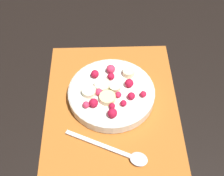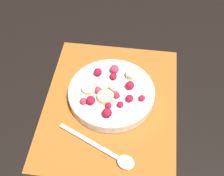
% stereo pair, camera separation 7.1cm
% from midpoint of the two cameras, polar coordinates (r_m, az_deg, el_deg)
% --- Properties ---
extents(ground_plane, '(3.00, 3.00, 0.00)m').
position_cam_midpoint_polar(ground_plane, '(0.73, -2.84, -3.32)').
color(ground_plane, black).
extents(placemat, '(0.38, 0.31, 0.01)m').
position_cam_midpoint_polar(placemat, '(0.73, -2.85, -3.18)').
color(placemat, '#B26023').
rests_on(placemat, ground_plane).
extents(fruit_bowl, '(0.20, 0.20, 0.05)m').
position_cam_midpoint_polar(fruit_bowl, '(0.73, -2.84, -1.01)').
color(fruit_bowl, silver).
rests_on(fruit_bowl, placemat).
extents(spoon, '(0.10, 0.18, 0.01)m').
position_cam_midpoint_polar(spoon, '(0.66, -1.06, -12.09)').
color(spoon, silver).
rests_on(spoon, placemat).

